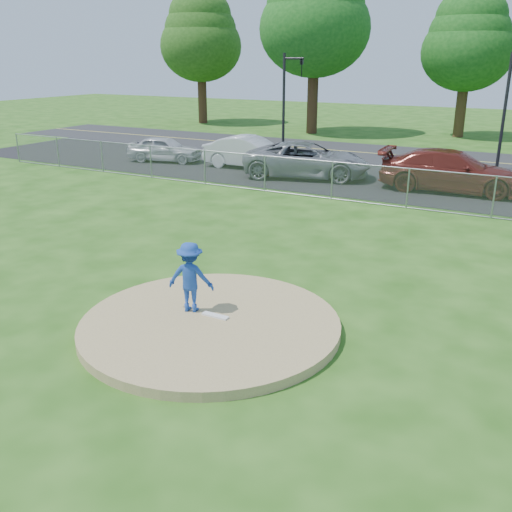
{
  "coord_description": "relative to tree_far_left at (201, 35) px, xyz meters",
  "views": [
    {
      "loc": [
        5.95,
        -8.97,
        5.36
      ],
      "look_at": [
        0.0,
        2.0,
        1.0
      ],
      "focal_mm": 40.0,
      "sensor_mm": 36.0,
      "label": 1
    }
  ],
  "objects": [
    {
      "name": "ground",
      "position": [
        22.0,
        -23.0,
        -7.06
      ],
      "size": [
        120.0,
        120.0,
        0.0
      ],
      "primitive_type": "plane",
      "color": "#1E4B10",
      "rests_on": "ground"
    },
    {
      "name": "pitchers_mound",
      "position": [
        22.0,
        -33.0,
        -6.96
      ],
      "size": [
        5.4,
        5.4,
        0.2
      ],
      "primitive_type": "cylinder",
      "color": "#9E8656",
      "rests_on": "ground"
    },
    {
      "name": "pitching_rubber",
      "position": [
        22.0,
        -32.8,
        -6.84
      ],
      "size": [
        0.6,
        0.15,
        0.04
      ],
      "primitive_type": "cube",
      "color": "white",
      "rests_on": "pitchers_mound"
    },
    {
      "name": "chain_link_fence",
      "position": [
        22.0,
        -21.0,
        -6.31
      ],
      "size": [
        40.0,
        0.06,
        1.5
      ],
      "primitive_type": "cube",
      "color": "gray",
      "rests_on": "ground"
    },
    {
      "name": "parking_lot",
      "position": [
        22.0,
        -16.5,
        -7.05
      ],
      "size": [
        50.0,
        8.0,
        0.01
      ],
      "primitive_type": "cube",
      "color": "black",
      "rests_on": "ground"
    },
    {
      "name": "street",
      "position": [
        22.0,
        -9.0,
        -7.06
      ],
      "size": [
        60.0,
        7.0,
        0.01
      ],
      "primitive_type": "cube",
      "color": "#242426",
      "rests_on": "ground"
    },
    {
      "name": "tree_far_left",
      "position": [
        0.0,
        0.0,
        0.0
      ],
      "size": [
        6.72,
        6.72,
        10.74
      ],
      "color": "#3A2115",
      "rests_on": "ground"
    },
    {
      "name": "tree_left",
      "position": [
        11.0,
        -2.0,
        1.18
      ],
      "size": [
        7.84,
        7.84,
        12.53
      ],
      "color": "#351F13",
      "rests_on": "ground"
    },
    {
      "name": "tree_center",
      "position": [
        21.0,
        1.0,
        -0.59
      ],
      "size": [
        6.16,
        6.16,
        9.84
      ],
      "color": "#3A2815",
      "rests_on": "ground"
    },
    {
      "name": "traffic_signal_left",
      "position": [
        13.24,
        -11.0,
        -3.7
      ],
      "size": [
        1.28,
        0.2,
        5.6
      ],
      "color": "black",
      "rests_on": "ground"
    },
    {
      "name": "pitcher",
      "position": [
        21.37,
        -32.76,
        -6.1
      ],
      "size": [
        1.11,
        0.83,
        1.53
      ],
      "primitive_type": "imported",
      "rotation": [
        0.0,
        0.0,
        3.44
      ],
      "color": "#1C419C",
      "rests_on": "pitchers_mound"
    },
    {
      "name": "traffic_cone",
      "position": [
        15.43,
        -17.86,
        -6.68
      ],
      "size": [
        0.38,
        0.38,
        0.74
      ],
      "primitive_type": "cone",
      "color": "#D7520B",
      "rests_on": "parking_lot"
    },
    {
      "name": "parked_car_silver",
      "position": [
        8.88,
        -17.15,
        -6.37
      ],
      "size": [
        4.23,
        2.51,
        1.35
      ],
      "primitive_type": "imported",
      "rotation": [
        0.0,
        0.0,
        1.82
      ],
      "color": "silver",
      "rests_on": "parking_lot"
    },
    {
      "name": "parked_car_white",
      "position": [
        13.89,
        -16.62,
        -6.26
      ],
      "size": [
        4.86,
        1.81,
        1.59
      ],
      "primitive_type": "imported",
      "rotation": [
        0.0,
        0.0,
        1.6
      ],
      "color": "silver",
      "rests_on": "parking_lot"
    },
    {
      "name": "parked_car_gray",
      "position": [
        17.36,
        -17.44,
        -6.23
      ],
      "size": [
        6.38,
        4.15,
        1.63
      ],
      "primitive_type": "imported",
      "rotation": [
        0.0,
        0.0,
        1.84
      ],
      "color": "gray",
      "rests_on": "parking_lot"
    },
    {
      "name": "parked_car_darkred",
      "position": [
        23.87,
        -17.27,
        -6.19
      ],
      "size": [
        6.04,
        2.76,
        1.71
      ],
      "primitive_type": "imported",
      "rotation": [
        0.0,
        0.0,
        1.63
      ],
      "color": "#5E1E17",
      "rests_on": "parking_lot"
    }
  ]
}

